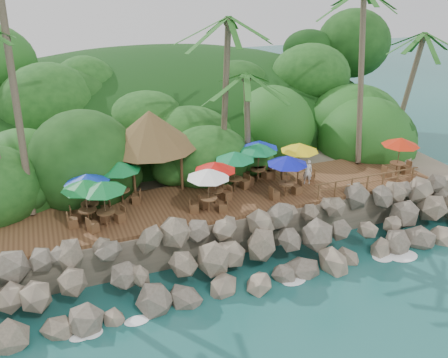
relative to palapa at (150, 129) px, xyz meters
name	(u,v)px	position (x,y,z in m)	size (l,w,h in m)	color
ground	(269,289)	(3.36, -9.16, -5.79)	(140.00, 140.00, 0.00)	#19514F
land_base	(177,157)	(3.36, 6.84, -4.74)	(32.00, 25.20, 2.10)	gray
jungle_hill	(154,140)	(3.36, 14.34, -5.79)	(44.80, 28.00, 15.40)	#143811
seawall	(252,249)	(3.36, -7.16, -4.64)	(29.00, 4.00, 2.30)	gray
terrace	(224,198)	(3.36, -3.16, -3.59)	(26.00, 5.00, 0.20)	brown
jungle_foliage	(181,175)	(3.36, 5.84, -5.79)	(44.00, 16.00, 12.00)	#143811
foam_line	(266,285)	(3.36, -8.86, -5.76)	(25.20, 0.80, 0.06)	white
palms	(227,16)	(4.52, -0.60, 6.13)	(32.35, 6.70, 14.29)	brown
palapa	(150,129)	(0.00, 0.00, 0.00)	(5.46, 5.46, 4.60)	brown
dining_clusters	(219,164)	(3.05, -3.26, -1.41)	(21.18, 5.36, 2.51)	brown
railing	(368,181)	(11.46, -5.51, -2.89)	(7.20, 0.10, 1.00)	brown
waiter	(307,172)	(8.68, -3.34, -2.69)	(0.58, 0.38, 1.59)	white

